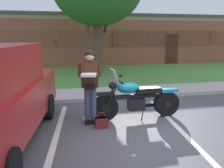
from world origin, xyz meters
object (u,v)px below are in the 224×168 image
object	(u,v)px
hedge_center_left	(106,56)
brick_building	(97,39)
rider_person	(90,81)
hedge_left	(50,57)
motorcycle	(140,99)
handbag	(102,122)

from	to	relation	value
hedge_center_left	brick_building	xyz separation A→B (m)	(0.26, 5.21, 1.07)
brick_building	hedge_center_left	bearing A→B (deg)	-92.86
rider_person	hedge_center_left	world-z (taller)	rider_person
hedge_left	brick_building	distance (m)	6.66
motorcycle	brick_building	distance (m)	16.25
motorcycle	rider_person	distance (m)	1.35
motorcycle	hedge_left	distance (m)	11.16
handbag	brick_building	world-z (taller)	brick_building
hedge_left	hedge_center_left	xyz separation A→B (m)	(3.76, 0.00, 0.00)
motorcycle	brick_building	xyz separation A→B (m)	(1.67, 16.11, 1.23)
motorcycle	rider_person	xyz separation A→B (m)	(-1.25, -0.12, 0.52)
rider_person	handbag	world-z (taller)	rider_person
motorcycle	hedge_left	world-z (taller)	motorcycle
hedge_center_left	brick_building	size ratio (longest dim) A/B	0.16
hedge_left	hedge_center_left	size ratio (longest dim) A/B	0.71
hedge_left	brick_building	xyz separation A→B (m)	(4.02, 5.21, 1.07)
handbag	hedge_center_left	distance (m)	11.65
handbag	brick_building	bearing A→B (deg)	80.69
handbag	brick_building	distance (m)	16.88
rider_person	handbag	distance (m)	0.95
hedge_left	brick_building	world-z (taller)	brick_building
hedge_center_left	hedge_left	bearing A→B (deg)	180.00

